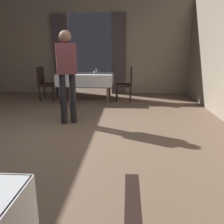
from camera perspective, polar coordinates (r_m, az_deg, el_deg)
The scene contains 10 objects.
ground at distance 3.87m, azimuth -14.76°, elevation -6.30°, with size 10.08×10.08×0.00m, color #7A604C.
wall_back at distance 7.69m, azimuth -5.41°, elevation 16.02°, with size 6.40×0.27×3.00m.
dining_table_mid at distance 6.53m, azimuth -6.49°, elevation 8.60°, with size 1.51×0.93×0.75m.
chair_mid_right at distance 6.43m, azimuth 3.66°, elevation 7.35°, with size 0.44×0.44×0.93m.
chair_mid_left at distance 6.75m, azimuth -16.24°, elevation 7.16°, with size 0.44×0.44×0.93m.
flower_vase_mid at distance 6.41m, azimuth -10.94°, elevation 10.03°, with size 0.07×0.07×0.17m.
glass_mid_b at distance 6.35m, azimuth -4.47°, elevation 9.75°, with size 0.07×0.07×0.08m, color silver.
glass_mid_c at distance 6.66m, azimuth -3.89°, elevation 10.16°, with size 0.07×0.07×0.12m, color silver.
glass_mid_d at distance 6.76m, azimuth -10.25°, elevation 9.98°, with size 0.07×0.07×0.10m, color silver.
person_waiter_by_doorway at distance 4.40m, azimuth -11.12°, elevation 10.18°, with size 0.41×0.32×1.72m.
Camera 1 is at (1.22, -3.41, 1.38)m, focal length 36.95 mm.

